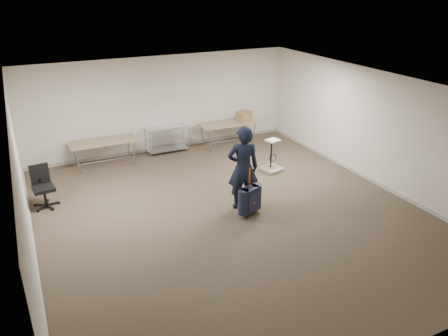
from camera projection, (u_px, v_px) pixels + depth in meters
ground at (230, 214)px, 9.63m from camera, size 9.00×9.00×0.00m
room_shell at (205, 187)px, 10.75m from camera, size 8.00×9.00×9.00m
folding_table_left at (103, 143)px, 11.87m from camera, size 1.80×0.75×0.73m
folding_table_right at (228, 124)px, 13.39m from camera, size 1.80×0.75×0.73m
wire_shelf at (167, 138)px, 12.93m from camera, size 1.22×0.47×0.80m
person at (243, 168)px, 9.54m from camera, size 0.80×0.63×1.91m
suitcase at (250, 200)px, 9.43m from camera, size 0.46×0.35×1.12m
office_chair at (44, 194)px, 9.84m from camera, size 0.59×0.59×0.97m
equipment_cart at (272, 163)px, 11.71m from camera, size 0.57×0.57×0.89m
cardboard_box at (244, 116)px, 13.43m from camera, size 0.51×0.44×0.32m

